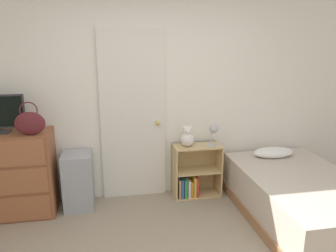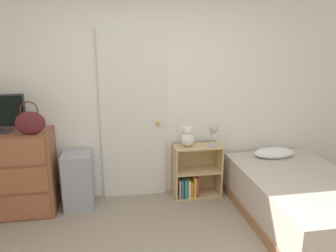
% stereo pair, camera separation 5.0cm
% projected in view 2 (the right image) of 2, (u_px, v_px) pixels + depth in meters
% --- Properties ---
extents(wall_back, '(10.00, 0.06, 2.55)m').
position_uv_depth(wall_back, '(150.00, 95.00, 3.98)').
color(wall_back, white).
rests_on(wall_back, ground_plane).
extents(door_closed, '(0.78, 0.09, 2.06)m').
position_uv_depth(door_closed, '(133.00, 117.00, 3.96)').
color(door_closed, silver).
rests_on(door_closed, ground_plane).
extents(dresser, '(0.93, 0.45, 0.96)m').
position_uv_depth(dresser, '(11.00, 174.00, 3.66)').
color(dresser, brown).
rests_on(dresser, ground_plane).
extents(handbag, '(0.31, 0.10, 0.36)m').
position_uv_depth(handbag, '(30.00, 122.00, 3.42)').
color(handbag, '#591E23').
rests_on(handbag, dresser).
extents(storage_bin, '(0.34, 0.38, 0.67)m').
position_uv_depth(storage_bin, '(78.00, 180.00, 3.85)').
color(storage_bin, '#999EA8').
rests_on(storage_bin, ground_plane).
extents(bookshelf, '(0.59, 0.29, 0.66)m').
position_uv_depth(bookshelf, '(193.00, 176.00, 4.15)').
color(bookshelf, tan).
rests_on(bookshelf, ground_plane).
extents(teddy_bear, '(0.17, 0.17, 0.26)m').
position_uv_depth(teddy_bear, '(188.00, 137.00, 4.00)').
color(teddy_bear, silver).
rests_on(teddy_bear, bookshelf).
extents(desk_lamp, '(0.14, 0.14, 0.28)m').
position_uv_depth(desk_lamp, '(214.00, 131.00, 3.99)').
color(desk_lamp, '#B2B2B7').
rests_on(desk_lamp, bookshelf).
extents(bed, '(1.17, 1.89, 0.61)m').
position_uv_depth(bed, '(301.00, 199.00, 3.57)').
color(bed, '#996B47').
rests_on(bed, ground_plane).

